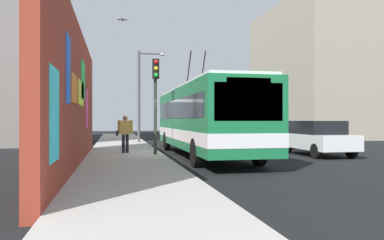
% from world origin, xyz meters
% --- Properties ---
extents(ground_plane, '(80.00, 80.00, 0.00)m').
position_xyz_m(ground_plane, '(0.00, 0.00, 0.00)').
color(ground_plane, black).
extents(sidewalk_slab, '(48.00, 3.20, 0.15)m').
position_xyz_m(sidewalk_slab, '(0.00, 1.60, 0.07)').
color(sidewalk_slab, '#ADA8A0').
rests_on(sidewalk_slab, ground_plane).
extents(graffiti_wall, '(14.43, 0.32, 4.72)m').
position_xyz_m(graffiti_wall, '(-3.80, 3.35, 2.36)').
color(graffiti_wall, maroon).
rests_on(graffiti_wall, ground_plane).
extents(building_far_right, '(13.79, 8.82, 12.26)m').
position_xyz_m(building_far_right, '(15.88, -17.00, 6.13)').
color(building_far_right, '#9E937F').
rests_on(building_far_right, ground_plane).
extents(city_bus, '(11.62, 2.54, 4.88)m').
position_xyz_m(city_bus, '(-0.73, -1.80, 1.73)').
color(city_bus, '#19723F').
rests_on(city_bus, ground_plane).
extents(parked_car_white, '(4.12, 1.87, 1.58)m').
position_xyz_m(parked_car_white, '(-1.26, -7.00, 0.83)').
color(parked_car_white, white).
rests_on(parked_car_white, ground_plane).
extents(parked_car_silver, '(4.89, 1.88, 1.58)m').
position_xyz_m(parked_car_silver, '(4.50, -7.00, 0.84)').
color(parked_car_silver, '#B7B7BC').
rests_on(parked_car_silver, ground_plane).
extents(pedestrian_midblock, '(0.22, 0.75, 1.67)m').
position_xyz_m(pedestrian_midblock, '(0.14, 1.60, 1.13)').
color(pedestrian_midblock, '#1E1E2D').
rests_on(pedestrian_midblock, sidewalk_slab).
extents(traffic_light, '(0.49, 0.28, 4.09)m').
position_xyz_m(traffic_light, '(-0.89, 0.35, 2.91)').
color(traffic_light, '#2D382D').
rests_on(traffic_light, sidewalk_slab).
extents(street_lamp, '(0.44, 1.79, 6.09)m').
position_xyz_m(street_lamp, '(8.51, 0.24, 3.68)').
color(street_lamp, '#4C4C51').
rests_on(street_lamp, sidewalk_slab).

